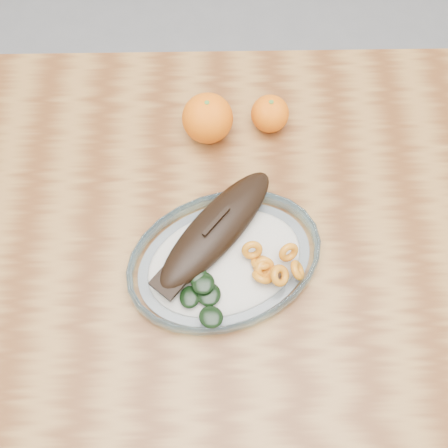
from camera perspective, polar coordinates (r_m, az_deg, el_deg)
The scene contains 5 objects.
ground at distance 1.62m, azimuth -0.20°, elevation -12.74°, with size 3.00×3.00×0.00m, color slate.
dining_table at distance 1.00m, azimuth -0.32°, elevation -3.97°, with size 1.20×0.80×0.75m.
plated_meal at distance 0.87m, azimuth 0.03°, elevation -3.43°, with size 0.71×0.71×0.08m.
orange_left at distance 0.97m, azimuth -1.68°, elevation 10.69°, with size 0.09×0.09×0.09m, color #E73A04.
orange_right at distance 1.00m, azimuth 4.69°, elevation 11.10°, with size 0.07×0.07×0.07m, color #E73A04.
Camera 1 is at (-0.00, -0.38, 1.57)m, focal length 45.00 mm.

